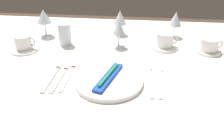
# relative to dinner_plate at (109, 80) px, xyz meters

# --- Properties ---
(dining_table) EXTENTS (1.80, 1.11, 0.74)m
(dining_table) POSITION_rel_dinner_plate_xyz_m (0.02, 0.23, -0.09)
(dining_table) COLOR white
(dining_table) RESTS_ON ground
(dinner_plate) EXTENTS (0.27, 0.27, 0.02)m
(dinner_plate) POSITION_rel_dinner_plate_xyz_m (0.00, 0.00, 0.00)
(dinner_plate) COLOR white
(dinner_plate) RESTS_ON dining_table
(toothbrush_package) EXTENTS (0.09, 0.21, 0.02)m
(toothbrush_package) POSITION_rel_dinner_plate_xyz_m (0.00, 0.00, 0.02)
(toothbrush_package) COLOR blue
(toothbrush_package) RESTS_ON dinner_plate
(fork_outer) EXTENTS (0.02, 0.22, 0.00)m
(fork_outer) POSITION_rel_dinner_plate_xyz_m (-0.16, 0.03, -0.01)
(fork_outer) COLOR beige
(fork_outer) RESTS_ON dining_table
(fork_inner) EXTENTS (0.02, 0.21, 0.00)m
(fork_inner) POSITION_rel_dinner_plate_xyz_m (-0.19, 0.02, -0.01)
(fork_inner) COLOR beige
(fork_inner) RESTS_ON dining_table
(fork_salad) EXTENTS (0.02, 0.22, 0.00)m
(fork_salad) POSITION_rel_dinner_plate_xyz_m (-0.23, 0.02, -0.01)
(fork_salad) COLOR beige
(fork_salad) RESTS_ON dining_table
(spoon_soup) EXTENTS (0.03, 0.23, 0.01)m
(spoon_soup) POSITION_rel_dinner_plate_xyz_m (0.16, 0.05, -0.01)
(spoon_soup) COLOR beige
(spoon_soup) RESTS_ON dining_table
(spoon_dessert) EXTENTS (0.03, 0.22, 0.01)m
(spoon_dessert) POSITION_rel_dinner_plate_xyz_m (0.20, 0.05, -0.01)
(spoon_dessert) COLOR beige
(spoon_dessert) RESTS_ON dining_table
(saucer_left) EXTENTS (0.12, 0.12, 0.01)m
(saucer_left) POSITION_rel_dinner_plate_xyz_m (0.45, 0.32, -0.00)
(saucer_left) COLOR white
(saucer_left) RESTS_ON dining_table
(coffee_cup_left) EXTENTS (0.11, 0.08, 0.06)m
(coffee_cup_left) POSITION_rel_dinner_plate_xyz_m (0.45, 0.32, 0.03)
(coffee_cup_left) COLOR white
(coffee_cup_left) RESTS_ON saucer_left
(saucer_right) EXTENTS (0.14, 0.14, 0.01)m
(saucer_right) POSITION_rel_dinner_plate_xyz_m (0.24, 0.35, -0.00)
(saucer_right) COLOR white
(saucer_right) RESTS_ON dining_table
(coffee_cup_right) EXTENTS (0.11, 0.08, 0.07)m
(coffee_cup_right) POSITION_rel_dinner_plate_xyz_m (0.24, 0.35, 0.04)
(coffee_cup_right) COLOR white
(coffee_cup_right) RESTS_ON saucer_right
(saucer_far) EXTENTS (0.14, 0.14, 0.01)m
(saucer_far) POSITION_rel_dinner_plate_xyz_m (-0.45, 0.24, -0.00)
(saucer_far) COLOR white
(saucer_far) RESTS_ON dining_table
(coffee_cup_far) EXTENTS (0.10, 0.08, 0.07)m
(coffee_cup_far) POSITION_rel_dinner_plate_xyz_m (-0.45, 0.24, 0.03)
(coffee_cup_far) COLOR white
(coffee_cup_far) RESTS_ON saucer_far
(wine_glass_centre) EXTENTS (0.07, 0.07, 0.14)m
(wine_glass_centre) POSITION_rel_dinner_plate_xyz_m (0.01, 0.33, 0.09)
(wine_glass_centre) COLOR silver
(wine_glass_centre) RESTS_ON dining_table
(wine_glass_left) EXTENTS (0.08, 0.08, 0.15)m
(wine_glass_left) POSITION_rel_dinner_plate_xyz_m (-0.41, 0.43, 0.10)
(wine_glass_left) COLOR silver
(wine_glass_left) RESTS_ON dining_table
(wine_glass_right) EXTENTS (0.07, 0.07, 0.14)m
(wine_glass_right) POSITION_rel_dinner_plate_xyz_m (0.00, 0.50, 0.09)
(wine_glass_right) COLOR silver
(wine_glass_right) RESTS_ON dining_table
(wine_glass_far) EXTENTS (0.07, 0.07, 0.14)m
(wine_glass_far) POSITION_rel_dinner_plate_xyz_m (0.30, 0.50, 0.09)
(wine_glass_far) COLOR silver
(wine_glass_far) RESTS_ON dining_table
(drink_tumbler) EXTENTS (0.06, 0.06, 0.11)m
(drink_tumbler) POSITION_rel_dinner_plate_xyz_m (-0.27, 0.33, 0.04)
(drink_tumbler) COLOR silver
(drink_tumbler) RESTS_ON dining_table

